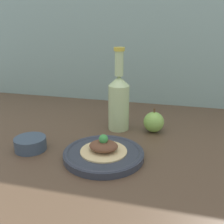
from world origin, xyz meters
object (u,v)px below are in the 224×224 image
object	(u,v)px
plate	(104,154)
cider_bottle	(119,100)
dipping_bowl	(30,144)
apple	(154,122)
plated_food	(104,147)

from	to	relation	value
plate	cider_bottle	distance (cm)	23.55
plate	dipping_bowl	bearing A→B (deg)	-178.42
cider_bottle	apple	size ratio (longest dim) A/B	3.38
plate	apple	distance (cm)	25.01
cider_bottle	apple	distance (cm)	14.20
plate	plated_food	world-z (taller)	plated_food
plated_food	apple	xyz separation A→B (cm)	(11.58, 22.04, 0.21)
cider_bottle	dipping_bowl	bearing A→B (deg)	-134.43
plated_food	dipping_bowl	world-z (taller)	plated_food
plated_food	plate	bearing A→B (deg)	0.00
cider_bottle	plate	bearing A→B (deg)	-88.11
plate	dipping_bowl	size ratio (longest dim) A/B	2.42
plated_food	cider_bottle	distance (cm)	22.78
plate	cider_bottle	world-z (taller)	cider_bottle
apple	dipping_bowl	world-z (taller)	apple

